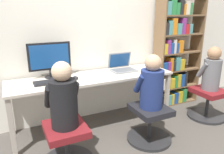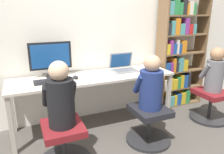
{
  "view_description": "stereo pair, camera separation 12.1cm",
  "coord_description": "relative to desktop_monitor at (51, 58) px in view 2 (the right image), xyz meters",
  "views": [
    {
      "loc": [
        -0.97,
        -2.27,
        1.54
      ],
      "look_at": [
        0.19,
        0.13,
        0.73
      ],
      "focal_mm": 35.0,
      "sensor_mm": 36.0,
      "label": 1
    },
    {
      "loc": [
        -0.86,
        -2.32,
        1.54
      ],
      "look_at": [
        0.19,
        0.13,
        0.73
      ],
      "focal_mm": 35.0,
      "sensor_mm": 36.0,
      "label": 2
    }
  ],
  "objects": [
    {
      "name": "ground_plane",
      "position": [
        0.51,
        -0.48,
        -0.97
      ],
      "size": [
        14.0,
        14.0,
        0.0
      ],
      "primitive_type": "plane",
      "color": "#4C4742"
    },
    {
      "name": "wall_back",
      "position": [
        0.51,
        0.18,
        0.33
      ],
      "size": [
        10.0,
        0.05,
        2.6
      ],
      "color": "white",
      "rests_on": "ground_plane"
    },
    {
      "name": "desk",
      "position": [
        0.51,
        -0.18,
        -0.32
      ],
      "size": [
        2.15,
        0.59,
        0.72
      ],
      "color": "beige",
      "rests_on": "ground_plane"
    },
    {
      "name": "desktop_monitor",
      "position": [
        0.0,
        0.0,
        0.0
      ],
      "size": [
        0.53,
        0.16,
        0.45
      ],
      "color": "black",
      "rests_on": "desk"
    },
    {
      "name": "laptop",
      "position": [
        0.99,
        -0.09,
        -0.2
      ],
      "size": [
        0.35,
        0.29,
        0.25
      ],
      "color": "gray",
      "rests_on": "desk"
    },
    {
      "name": "keyboard",
      "position": [
        -0.02,
        -0.22,
        -0.23
      ],
      "size": [
        0.44,
        0.17,
        0.03
      ],
      "color": "#232326",
      "rests_on": "desk"
    },
    {
      "name": "computer_mouse_by_keyboard",
      "position": [
        0.26,
        -0.21,
        -0.23
      ],
      "size": [
        0.07,
        0.09,
        0.04
      ],
      "color": "black",
      "rests_on": "desk"
    },
    {
      "name": "office_chair_left",
      "position": [
        -0.04,
        -0.8,
        -0.74
      ],
      "size": [
        0.55,
        0.55,
        0.44
      ],
      "color": "#262628",
      "rests_on": "ground_plane"
    },
    {
      "name": "office_chair_right",
      "position": [
        0.99,
        -0.8,
        -0.74
      ],
      "size": [
        0.55,
        0.55,
        0.44
      ],
      "color": "#262628",
      "rests_on": "ground_plane"
    },
    {
      "name": "person_at_monitor",
      "position": [
        -0.04,
        -0.8,
        -0.23
      ],
      "size": [
        0.33,
        0.3,
        0.66
      ],
      "color": "black",
      "rests_on": "office_chair_left"
    },
    {
      "name": "person_at_laptop",
      "position": [
        0.99,
        -0.8,
        -0.24
      ],
      "size": [
        0.33,
        0.3,
        0.63
      ],
      "color": "navy",
      "rests_on": "office_chair_right"
    },
    {
      "name": "bookshelf",
      "position": [
        1.99,
        -0.04,
        -0.12
      ],
      "size": [
        0.82,
        0.26,
        1.78
      ],
      "color": "brown",
      "rests_on": "ground_plane"
    },
    {
      "name": "office_chair_side",
      "position": [
        2.12,
        -0.67,
        -0.74
      ],
      "size": [
        0.55,
        0.55,
        0.44
      ],
      "color": "#262628",
      "rests_on": "ground_plane"
    },
    {
      "name": "person_near_shelf",
      "position": [
        2.12,
        -0.67,
        -0.24
      ],
      "size": [
        0.3,
        0.28,
        0.63
      ],
      "color": "slate",
      "rests_on": "office_chair_side"
    }
  ]
}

